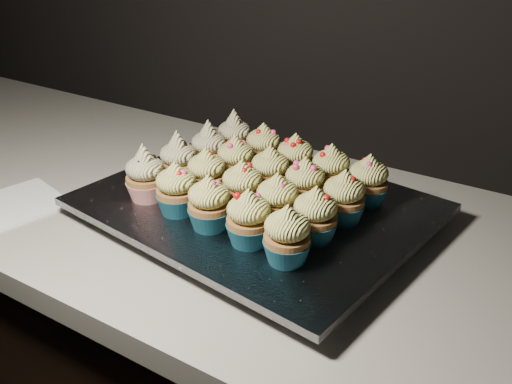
% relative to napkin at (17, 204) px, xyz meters
% --- Properties ---
extents(worktop, '(2.44, 0.64, 0.04)m').
position_rel_napkin_xyz_m(worktop, '(0.46, 0.18, -0.02)').
color(worktop, beige).
rests_on(worktop, cabinet).
extents(napkin, '(0.17, 0.17, 0.00)m').
position_rel_napkin_xyz_m(napkin, '(0.00, 0.00, 0.00)').
color(napkin, white).
rests_on(napkin, worktop).
extents(baking_tray, '(0.51, 0.41, 0.02)m').
position_rel_napkin_xyz_m(baking_tray, '(0.37, 0.17, 0.01)').
color(baking_tray, black).
rests_on(baking_tray, worktop).
extents(foil_lining, '(0.55, 0.46, 0.01)m').
position_rel_napkin_xyz_m(foil_lining, '(0.37, 0.17, 0.03)').
color(foil_lining, silver).
rests_on(foil_lining, baking_tray).
extents(cupcake_0, '(0.06, 0.06, 0.10)m').
position_rel_napkin_xyz_m(cupcake_0, '(0.22, 0.09, 0.07)').
color(cupcake_0, red).
rests_on(cupcake_0, foil_lining).
extents(cupcake_1, '(0.06, 0.06, 0.08)m').
position_rel_napkin_xyz_m(cupcake_1, '(0.29, 0.08, 0.07)').
color(cupcake_1, '#185B71').
rests_on(cupcake_1, foil_lining).
extents(cupcake_2, '(0.06, 0.06, 0.08)m').
position_rel_napkin_xyz_m(cupcake_2, '(0.35, 0.07, 0.07)').
color(cupcake_2, '#185B71').
rests_on(cupcake_2, foil_lining).
extents(cupcake_3, '(0.06, 0.06, 0.08)m').
position_rel_napkin_xyz_m(cupcake_3, '(0.43, 0.06, 0.07)').
color(cupcake_3, '#185B71').
rests_on(cupcake_3, foil_lining).
extents(cupcake_4, '(0.06, 0.06, 0.08)m').
position_rel_napkin_xyz_m(cupcake_4, '(0.49, 0.05, 0.07)').
color(cupcake_4, '#185B71').
rests_on(cupcake_4, foil_lining).
extents(cupcake_5, '(0.06, 0.06, 0.10)m').
position_rel_napkin_xyz_m(cupcake_5, '(0.22, 0.16, 0.07)').
color(cupcake_5, red).
rests_on(cupcake_5, foil_lining).
extents(cupcake_6, '(0.06, 0.06, 0.08)m').
position_rel_napkin_xyz_m(cupcake_6, '(0.29, 0.15, 0.07)').
color(cupcake_6, '#185B71').
rests_on(cupcake_6, foil_lining).
extents(cupcake_7, '(0.06, 0.06, 0.08)m').
position_rel_napkin_xyz_m(cupcake_7, '(0.37, 0.14, 0.07)').
color(cupcake_7, '#185B71').
rests_on(cupcake_7, foil_lining).
extents(cupcake_8, '(0.06, 0.06, 0.08)m').
position_rel_napkin_xyz_m(cupcake_8, '(0.43, 0.13, 0.07)').
color(cupcake_8, '#185B71').
rests_on(cupcake_8, foil_lining).
extents(cupcake_9, '(0.06, 0.06, 0.08)m').
position_rel_napkin_xyz_m(cupcake_9, '(0.50, 0.12, 0.07)').
color(cupcake_9, '#185B71').
rests_on(cupcake_9, foil_lining).
extents(cupcake_10, '(0.06, 0.06, 0.10)m').
position_rel_napkin_xyz_m(cupcake_10, '(0.24, 0.23, 0.07)').
color(cupcake_10, red).
rests_on(cupcake_10, foil_lining).
extents(cupcake_11, '(0.06, 0.06, 0.08)m').
position_rel_napkin_xyz_m(cupcake_11, '(0.30, 0.21, 0.07)').
color(cupcake_11, '#185B71').
rests_on(cupcake_11, foil_lining).
extents(cupcake_12, '(0.06, 0.06, 0.08)m').
position_rel_napkin_xyz_m(cupcake_12, '(0.37, 0.21, 0.07)').
color(cupcake_12, '#185B71').
rests_on(cupcake_12, foil_lining).
extents(cupcake_13, '(0.06, 0.06, 0.08)m').
position_rel_napkin_xyz_m(cupcake_13, '(0.44, 0.20, 0.07)').
color(cupcake_13, '#185B71').
rests_on(cupcake_13, foil_lining).
extents(cupcake_14, '(0.06, 0.06, 0.08)m').
position_rel_napkin_xyz_m(cupcake_14, '(0.51, 0.19, 0.07)').
color(cupcake_14, '#185B71').
rests_on(cupcake_14, foil_lining).
extents(cupcake_15, '(0.06, 0.06, 0.10)m').
position_rel_napkin_xyz_m(cupcake_15, '(0.24, 0.30, 0.07)').
color(cupcake_15, red).
rests_on(cupcake_15, foil_lining).
extents(cupcake_16, '(0.06, 0.06, 0.08)m').
position_rel_napkin_xyz_m(cupcake_16, '(0.31, 0.29, 0.07)').
color(cupcake_16, '#185B71').
rests_on(cupcake_16, foil_lining).
extents(cupcake_17, '(0.06, 0.06, 0.08)m').
position_rel_napkin_xyz_m(cupcake_17, '(0.38, 0.28, 0.07)').
color(cupcake_17, '#185B71').
rests_on(cupcake_17, foil_lining).
extents(cupcake_18, '(0.06, 0.06, 0.08)m').
position_rel_napkin_xyz_m(cupcake_18, '(0.45, 0.27, 0.07)').
color(cupcake_18, '#185B71').
rests_on(cupcake_18, foil_lining).
extents(cupcake_19, '(0.06, 0.06, 0.08)m').
position_rel_napkin_xyz_m(cupcake_19, '(0.52, 0.26, 0.07)').
color(cupcake_19, '#185B71').
rests_on(cupcake_19, foil_lining).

